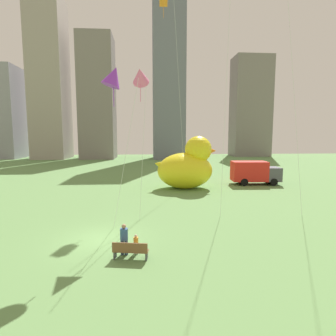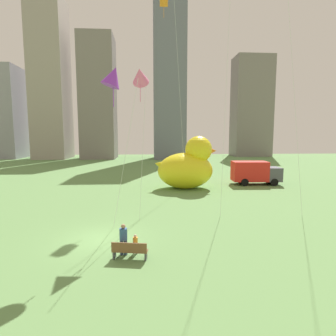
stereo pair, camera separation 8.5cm
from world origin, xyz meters
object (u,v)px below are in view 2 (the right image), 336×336
at_px(giant_inflatable_duck, 187,166).
at_px(kite_purple, 113,77).
at_px(person_adult, 123,238).
at_px(park_bench, 130,250).
at_px(box_truck, 255,173).
at_px(person_child, 135,243).
at_px(kite_pink, 140,76).
at_px(kite_orange, 164,3).

relative_size(giant_inflatable_duck, kite_purple, 0.71).
relative_size(person_adult, giant_inflatable_duck, 0.22).
bearing_deg(giant_inflatable_duck, park_bench, -106.66).
bearing_deg(giant_inflatable_duck, box_truck, 12.54).
bearing_deg(kite_purple, person_child, -64.75).
height_order(person_adult, kite_pink, kite_pink).
bearing_deg(park_bench, giant_inflatable_duck, 73.34).
xyz_separation_m(box_truck, kite_pink, (-13.53, -13.76, 8.55)).
xyz_separation_m(park_bench, kite_purple, (-1.03, 3.37, 8.91)).
xyz_separation_m(park_bench, kite_orange, (2.69, 17.65, 19.40)).
bearing_deg(person_child, kite_orange, 81.82).
bearing_deg(giant_inflatable_duck, kite_pink, -112.44).
bearing_deg(kite_orange, box_truck, 10.41).
relative_size(giant_inflatable_duck, kite_pink, 0.67).
distance_m(person_child, giant_inflatable_duck, 17.99).
distance_m(person_adult, box_truck, 23.90).
bearing_deg(box_truck, giant_inflatable_duck, -167.46).
bearing_deg(person_adult, giant_inflatable_duck, 71.76).
xyz_separation_m(park_bench, person_adult, (-0.35, 0.59, 0.41)).
bearing_deg(kite_purple, box_truck, 47.47).
relative_size(person_adult, box_truck, 0.27).
bearing_deg(kite_orange, park_bench, -98.67).
distance_m(park_bench, kite_purple, 9.59).
bearing_deg(kite_purple, park_bench, -73.00).
distance_m(park_bench, giant_inflatable_duck, 18.69).
distance_m(box_truck, kite_purple, 23.57).
relative_size(person_child, giant_inflatable_duck, 0.14).
bearing_deg(kite_purple, giant_inflatable_duck, 66.22).
xyz_separation_m(person_child, giant_inflatable_duck, (5.08, 17.14, 1.98)).
height_order(person_child, box_truck, box_truck).
distance_m(park_bench, kite_pink, 11.24).
relative_size(giant_inflatable_duck, kite_orange, 0.35).
bearing_deg(person_child, box_truck, 54.26).
distance_m(person_adult, kite_orange, 25.71).
height_order(park_bench, person_adult, person_adult).
height_order(person_adult, person_child, person_adult).
bearing_deg(kite_pink, person_adult, -98.29).
height_order(giant_inflatable_duck, kite_pink, kite_pink).
bearing_deg(box_truck, person_adult, -126.79).
xyz_separation_m(person_adult, kite_pink, (0.78, 5.37, 9.11)).
bearing_deg(box_truck, kite_purple, -132.53).
height_order(person_child, kite_orange, kite_orange).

